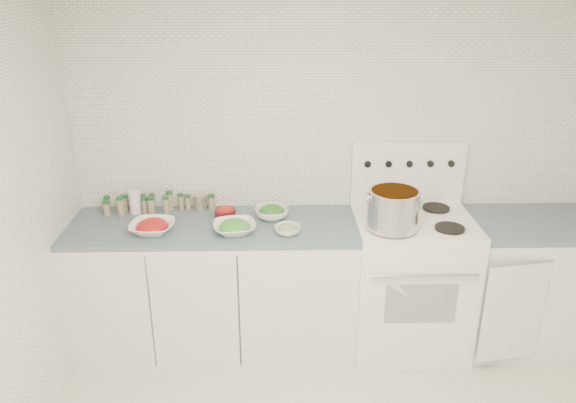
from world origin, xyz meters
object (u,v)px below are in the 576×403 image
Objects in this scene: stock_pot at (393,208)px; bowl_snowpea at (234,227)px; stove at (409,277)px; bowl_tomato at (152,227)px.

stock_pot reaches higher than bowl_snowpea.
stove reaches higher than bowl_tomato.
stock_pot reaches higher than bowl_tomato.
stove is 4.65× the size of bowl_tomato.
stock_pot is at bearing -2.38° from bowl_snowpea.
stove is 4.05× the size of stock_pot.
bowl_snowpea is (-1.15, -0.12, 0.44)m from stove.
stove is 4.55× the size of bowl_snowpea.
stock_pot is at bearing -137.49° from stove.
bowl_snowpea is (-0.97, 0.04, -0.14)m from stock_pot.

